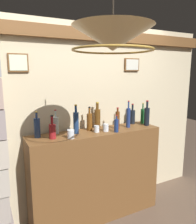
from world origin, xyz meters
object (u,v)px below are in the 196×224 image
(liquor_bottle_scotch, at_px, (132,116))
(liquor_bottle_mezcal, at_px, (76,122))
(glass_tumbler_shot, at_px, (71,134))
(liquor_bottle_brandy, at_px, (37,127))
(liquor_bottle_rum, at_px, (117,120))
(glass_tumbler_highball, at_px, (97,129))
(liquor_bottle_tequila, at_px, (97,118))
(pendant_lamp, at_px, (113,39))
(liquor_bottle_vodka, at_px, (128,117))
(liquor_bottle_amaro, at_px, (90,121))
(liquor_bottle_bourbon, at_px, (52,130))
(liquor_bottle_gin, at_px, (116,125))
(liquor_bottle_sherry, at_px, (147,116))
(liquor_bottle_whiskey, at_px, (143,116))
(glass_tumbler_rocks, at_px, (106,128))
(liquor_bottle_port, at_px, (56,125))

(liquor_bottle_scotch, xyz_separation_m, liquor_bottle_mezcal, (-0.88, -0.09, 0.03))
(glass_tumbler_shot, bearing_deg, liquor_bottle_brandy, 146.95)
(liquor_bottle_rum, relative_size, glass_tumbler_highball, 3.45)
(liquor_bottle_tequila, bearing_deg, liquor_bottle_brandy, -175.98)
(liquor_bottle_brandy, xyz_separation_m, pendant_lamp, (0.38, -0.96, 0.84))
(liquor_bottle_vodka, bearing_deg, liquor_bottle_mezcal, 176.37)
(liquor_bottle_amaro, height_order, glass_tumbler_highball, liquor_bottle_amaro)
(glass_tumbler_shot, bearing_deg, pendant_lamp, -84.85)
(liquor_bottle_rum, bearing_deg, pendant_lamp, -125.19)
(liquor_bottle_tequila, height_order, glass_tumbler_highball, liquor_bottle_tequila)
(glass_tumbler_shot, xyz_separation_m, pendant_lamp, (0.07, -0.75, 0.90))
(liquor_bottle_vodka, distance_m, glass_tumbler_highball, 0.48)
(liquor_bottle_tequila, xyz_separation_m, liquor_bottle_bourbon, (-0.64, -0.18, -0.04))
(liquor_bottle_gin, relative_size, liquor_bottle_sherry, 0.61)
(glass_tumbler_highball, bearing_deg, liquor_bottle_tequila, 59.92)
(liquor_bottle_gin, bearing_deg, liquor_bottle_whiskey, 20.22)
(liquor_bottle_vodka, xyz_separation_m, glass_tumbler_rocks, (-0.36, -0.04, -0.09))
(liquor_bottle_sherry, bearing_deg, glass_tumbler_shot, -176.04)
(liquor_bottle_rum, relative_size, pendant_lamp, 0.46)
(liquor_bottle_port, bearing_deg, liquor_bottle_whiskey, -3.22)
(pendant_lamp, bearing_deg, glass_tumbler_shot, 95.15)
(liquor_bottle_whiskey, xyz_separation_m, liquor_bottle_sherry, (-0.03, -0.12, 0.02))
(liquor_bottle_sherry, relative_size, glass_tumbler_highball, 4.25)
(liquor_bottle_whiskey, relative_size, liquor_bottle_bourbon, 1.13)
(liquor_bottle_gin, relative_size, glass_tumbler_rocks, 2.27)
(liquor_bottle_amaro, distance_m, liquor_bottle_port, 0.41)
(liquor_bottle_vodka, height_order, liquor_bottle_brandy, liquor_bottle_vodka)
(liquor_bottle_rum, relative_size, liquor_bottle_scotch, 0.98)
(liquor_bottle_port, xyz_separation_m, glass_tumbler_highball, (0.45, -0.17, -0.06))
(liquor_bottle_rum, distance_m, liquor_bottle_brandy, 0.99)
(liquor_bottle_brandy, xyz_separation_m, glass_tumbler_highball, (0.68, -0.11, -0.08))
(liquor_bottle_brandy, distance_m, liquor_bottle_mezcal, 0.44)
(glass_tumbler_highball, bearing_deg, liquor_bottle_vodka, 2.11)
(liquor_bottle_vodka, bearing_deg, liquor_bottle_rum, -177.24)
(liquor_bottle_tequila, relative_size, liquor_bottle_sherry, 0.99)
(glass_tumbler_shot, bearing_deg, liquor_bottle_port, 107.50)
(liquor_bottle_scotch, bearing_deg, liquor_bottle_bourbon, -172.11)
(liquor_bottle_tequila, xyz_separation_m, liquor_bottle_vodka, (0.38, -0.15, 0.00))
(liquor_bottle_rum, height_order, liquor_bottle_mezcal, liquor_bottle_mezcal)
(liquor_bottle_sherry, height_order, liquor_bottle_scotch, liquor_bottle_sherry)
(liquor_bottle_sherry, height_order, liquor_bottle_bourbon, liquor_bottle_sherry)
(liquor_bottle_sherry, relative_size, liquor_bottle_port, 1.20)
(liquor_bottle_gin, relative_size, glass_tumbler_highball, 2.61)
(liquor_bottle_sherry, xyz_separation_m, glass_tumbler_shot, (-1.12, -0.08, -0.08))
(liquor_bottle_rum, bearing_deg, liquor_bottle_amaro, 162.33)
(liquor_bottle_mezcal, bearing_deg, liquor_bottle_bourbon, -167.04)
(liquor_bottle_gin, bearing_deg, liquor_bottle_vodka, 24.97)
(liquor_bottle_port, bearing_deg, liquor_bottle_vodka, -9.67)
(liquor_bottle_amaro, bearing_deg, liquor_bottle_whiskey, -0.85)
(liquor_bottle_vodka, bearing_deg, glass_tumbler_highball, -177.89)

